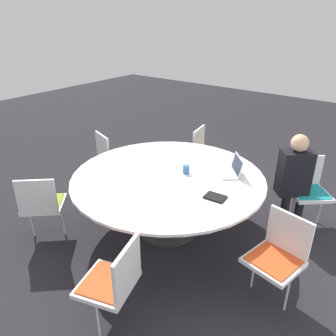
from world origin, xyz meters
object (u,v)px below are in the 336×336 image
object	(u,v)px
chair_1	(206,151)
laptop	(232,169)
spiral_notebook	(215,197)
chair_5	(279,252)
chair_2	(111,155)
chair_4	(114,279)
person_0	(294,175)
coffee_cup	(186,169)
chair_0	(308,186)
chair_3	(42,202)

from	to	relation	value
chair_1	laptop	distance (m)	1.30
laptop	spiral_notebook	world-z (taller)	laptop
chair_1	chair_5	size ratio (longest dim) A/B	1.00
chair_2	chair_4	world-z (taller)	same
person_0	spiral_notebook	distance (m)	1.17
coffee_cup	chair_1	bearing A→B (deg)	-159.58
chair_0	chair_3	size ratio (longest dim) A/B	1.00
chair_0	chair_3	xyz separation A→B (m)	(2.21, -2.28, 0.00)
spiral_notebook	chair_0	bearing A→B (deg)	156.01
chair_5	spiral_notebook	xyz separation A→B (m)	(-0.13, -0.74, 0.24)
chair_4	chair_5	bearing A→B (deg)	-56.84
coffee_cup	spiral_notebook	bearing A→B (deg)	62.47
chair_0	coffee_cup	bearing A→B (deg)	0.57
chair_0	chair_5	distance (m)	1.44
laptop	chair_0	bearing A→B (deg)	93.91
chair_4	spiral_notebook	distance (m)	1.29
chair_3	laptop	world-z (taller)	laptop
spiral_notebook	chair_4	bearing A→B (deg)	-8.96
chair_2	person_0	distance (m)	2.58
chair_1	chair_0	bearing A→B (deg)	72.29
chair_3	person_0	distance (m)	2.94
chair_2	chair_5	size ratio (longest dim) A/B	1.00
chair_3	chair_4	distance (m)	1.54
laptop	coffee_cup	distance (m)	0.53
chair_2	spiral_notebook	world-z (taller)	chair_2
chair_5	laptop	xyz separation A→B (m)	(-0.73, -0.86, 0.29)
chair_5	laptop	distance (m)	1.16
chair_0	chair_1	distance (m)	1.60
person_0	laptop	distance (m)	0.76
chair_3	chair_5	xyz separation A→B (m)	(-0.78, 2.44, 0.00)
chair_2	spiral_notebook	xyz separation A→B (m)	(0.51, 2.06, 0.24)
chair_4	person_0	distance (m)	2.43
chair_3	person_0	bearing A→B (deg)	0.63
person_0	chair_3	bearing A→B (deg)	1.42
chair_5	laptop	world-z (taller)	laptop
chair_1	chair_3	xyz separation A→B (m)	(2.41, -0.69, 0.00)
laptop	spiral_notebook	bearing A→B (deg)	-30.09
chair_3	person_0	world-z (taller)	person_0
coffee_cup	person_0	bearing A→B (deg)	128.30
chair_3	chair_4	xyz separation A→B (m)	(0.34, 1.50, 0.00)
laptop	coffee_cup	bearing A→B (deg)	-95.65
chair_4	spiral_notebook	bearing A→B (deg)	-25.88
chair_2	person_0	bearing A→B (deg)	31.96
chair_3	chair_2	bearing A→B (deg)	62.03
person_0	chair_1	bearing A→B (deg)	-57.50
chair_5	chair_2	bearing A→B (deg)	-0.83
chair_2	spiral_notebook	size ratio (longest dim) A/B	3.85
chair_1	chair_2	world-z (taller)	same
person_0	chair_0	bearing A→B (deg)	-161.02
chair_2	chair_3	size ratio (longest dim) A/B	1.00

